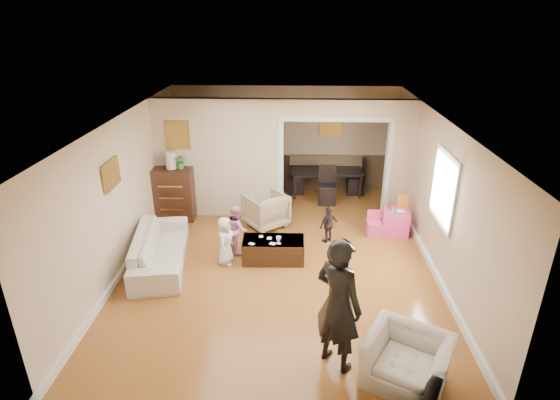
{
  "coord_description": "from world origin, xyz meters",
  "views": [
    {
      "loc": [
        0.28,
        -7.26,
        4.25
      ],
      "look_at": [
        0.0,
        0.2,
        1.05
      ],
      "focal_mm": 28.46,
      "sensor_mm": 36.0,
      "label": 1
    }
  ],
  "objects_px": {
    "coffee_cup": "(279,239)",
    "cyan_cup": "(393,210)",
    "armchair_front": "(407,360)",
    "coffee_table": "(273,250)",
    "armchair_back": "(266,210)",
    "child_toddler": "(329,224)",
    "dresser": "(174,194)",
    "child_kneel_a": "(225,241)",
    "sofa": "(160,249)",
    "adult_person": "(338,304)",
    "table_lamp": "(171,160)",
    "dining_table": "(326,181)",
    "play_table": "(396,222)",
    "child_kneel_b": "(237,229)"
  },
  "relations": [
    {
      "from": "cyan_cup",
      "to": "adult_person",
      "type": "xyz_separation_m",
      "value": [
        -1.42,
        -3.69,
        0.37
      ]
    },
    {
      "from": "dresser",
      "to": "dining_table",
      "type": "height_order",
      "value": "dresser"
    },
    {
      "from": "table_lamp",
      "to": "child_kneel_a",
      "type": "xyz_separation_m",
      "value": [
        1.39,
        -1.85,
        -0.89
      ]
    },
    {
      "from": "coffee_cup",
      "to": "cyan_cup",
      "type": "bearing_deg",
      "value": 27.57
    },
    {
      "from": "armchair_back",
      "to": "child_toddler",
      "type": "distance_m",
      "value": 1.45
    },
    {
      "from": "table_lamp",
      "to": "cyan_cup",
      "type": "xyz_separation_m",
      "value": [
        4.6,
        -0.57,
        -0.8
      ]
    },
    {
      "from": "armchair_back",
      "to": "coffee_cup",
      "type": "height_order",
      "value": "armchair_back"
    },
    {
      "from": "table_lamp",
      "to": "dining_table",
      "type": "xyz_separation_m",
      "value": [
        3.38,
        1.61,
        -1.04
      ]
    },
    {
      "from": "dresser",
      "to": "coffee_cup",
      "type": "relative_size",
      "value": 12.08
    },
    {
      "from": "adult_person",
      "to": "child_toddler",
      "type": "relative_size",
      "value": 2.43
    },
    {
      "from": "coffee_cup",
      "to": "adult_person",
      "type": "height_order",
      "value": "adult_person"
    },
    {
      "from": "coffee_cup",
      "to": "dresser",
      "type": "bearing_deg",
      "value": 143.14
    },
    {
      "from": "sofa",
      "to": "adult_person",
      "type": "height_order",
      "value": "adult_person"
    },
    {
      "from": "cyan_cup",
      "to": "child_kneel_a",
      "type": "relative_size",
      "value": 0.09
    },
    {
      "from": "coffee_table",
      "to": "dining_table",
      "type": "bearing_deg",
      "value": 71.03
    },
    {
      "from": "cyan_cup",
      "to": "armchair_back",
      "type": "bearing_deg",
      "value": 173.46
    },
    {
      "from": "armchair_front",
      "to": "adult_person",
      "type": "height_order",
      "value": "adult_person"
    },
    {
      "from": "child_toddler",
      "to": "armchair_back",
      "type": "bearing_deg",
      "value": -69.47
    },
    {
      "from": "sofa",
      "to": "play_table",
      "type": "relative_size",
      "value": 4.1
    },
    {
      "from": "coffee_cup",
      "to": "cyan_cup",
      "type": "relative_size",
      "value": 1.21
    },
    {
      "from": "dresser",
      "to": "coffee_table",
      "type": "height_order",
      "value": "dresser"
    },
    {
      "from": "child_toddler",
      "to": "cyan_cup",
      "type": "bearing_deg",
      "value": 154.47
    },
    {
      "from": "dresser",
      "to": "child_toddler",
      "type": "bearing_deg",
      "value": -16.17
    },
    {
      "from": "armchair_front",
      "to": "dining_table",
      "type": "height_order",
      "value": "armchair_front"
    },
    {
      "from": "armchair_front",
      "to": "coffee_table",
      "type": "height_order",
      "value": "armchair_front"
    },
    {
      "from": "child_kneel_a",
      "to": "dining_table",
      "type": "bearing_deg",
      "value": -21.55
    },
    {
      "from": "armchair_front",
      "to": "coffee_cup",
      "type": "height_order",
      "value": "armchair_front"
    },
    {
      "from": "dresser",
      "to": "table_lamp",
      "type": "xyz_separation_m",
      "value": [
        0.0,
        0.0,
        0.76
      ]
    },
    {
      "from": "dresser",
      "to": "child_kneel_b",
      "type": "bearing_deg",
      "value": -42.37
    },
    {
      "from": "play_table",
      "to": "cyan_cup",
      "type": "xyz_separation_m",
      "value": [
        -0.1,
        -0.05,
        0.29
      ]
    },
    {
      "from": "armchair_back",
      "to": "table_lamp",
      "type": "distance_m",
      "value": 2.25
    },
    {
      "from": "table_lamp",
      "to": "child_kneel_a",
      "type": "bearing_deg",
      "value": -53.17
    },
    {
      "from": "table_lamp",
      "to": "coffee_table",
      "type": "relative_size",
      "value": 0.32
    },
    {
      "from": "sofa",
      "to": "coffee_table",
      "type": "relative_size",
      "value": 1.94
    },
    {
      "from": "armchair_front",
      "to": "cyan_cup",
      "type": "xyz_separation_m",
      "value": [
        0.57,
        3.97,
        0.23
      ]
    },
    {
      "from": "play_table",
      "to": "adult_person",
      "type": "relative_size",
      "value": 0.29
    },
    {
      "from": "dresser",
      "to": "armchair_front",
      "type": "bearing_deg",
      "value": -48.46
    },
    {
      "from": "armchair_back",
      "to": "dining_table",
      "type": "distance_m",
      "value": 2.34
    },
    {
      "from": "child_kneel_a",
      "to": "play_table",
      "type": "bearing_deg",
      "value": -59.8
    },
    {
      "from": "cyan_cup",
      "to": "dresser",
      "type": "bearing_deg",
      "value": 172.87
    },
    {
      "from": "coffee_table",
      "to": "child_toddler",
      "type": "distance_m",
      "value": 1.3
    },
    {
      "from": "dining_table",
      "to": "child_toddler",
      "type": "relative_size",
      "value": 2.36
    },
    {
      "from": "armchair_back",
      "to": "cyan_cup",
      "type": "height_order",
      "value": "armchair_back"
    },
    {
      "from": "cyan_cup",
      "to": "sofa",
      "type": "bearing_deg",
      "value": -162.86
    },
    {
      "from": "coffee_table",
      "to": "coffee_cup",
      "type": "distance_m",
      "value": 0.28
    },
    {
      "from": "coffee_table",
      "to": "child_kneel_a",
      "type": "distance_m",
      "value": 0.9
    },
    {
      "from": "sofa",
      "to": "child_kneel_b",
      "type": "xyz_separation_m",
      "value": [
        1.32,
        0.52,
        0.16
      ]
    },
    {
      "from": "armchair_back",
      "to": "play_table",
      "type": "xyz_separation_m",
      "value": [
        2.69,
        -0.25,
        -0.11
      ]
    },
    {
      "from": "armchair_front",
      "to": "play_table",
      "type": "distance_m",
      "value": 4.07
    },
    {
      "from": "armchair_back",
      "to": "cyan_cup",
      "type": "distance_m",
      "value": 2.61
    }
  ]
}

